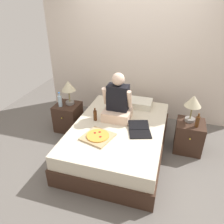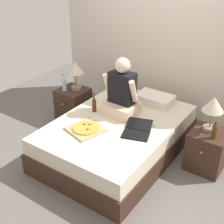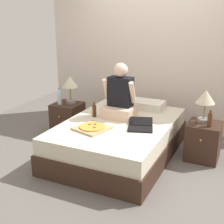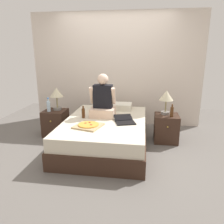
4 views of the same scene
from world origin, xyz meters
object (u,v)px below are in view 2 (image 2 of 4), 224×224
object	(u,v)px
lamp_on_left_nightstand	(75,70)
beer_bottle_on_bed	(94,105)
lamp_on_right_nightstand	(213,107)
pizza_box	(86,129)
beer_bottle	(214,131)
laptop	(137,131)
nightstand_right	(207,150)
nightstand_left	(73,104)
person_seated	(122,94)
bed	(117,137)
water_bottle	(64,84)

from	to	relation	value
lamp_on_left_nightstand	beer_bottle_on_bed	distance (m)	0.79
lamp_on_right_nightstand	pizza_box	bearing A→B (deg)	-146.79
beer_bottle	laptop	distance (m)	0.91
nightstand_right	laptop	xyz separation A→B (m)	(-0.75, -0.47, 0.26)
lamp_on_left_nightstand	nightstand_left	bearing A→B (deg)	-128.62
nightstand_left	lamp_on_left_nightstand	world-z (taller)	lamp_on_left_nightstand
lamp_on_left_nightstand	person_seated	bearing A→B (deg)	-12.17
beer_bottle	beer_bottle_on_bed	world-z (taller)	beer_bottle
beer_bottle_on_bed	lamp_on_left_nightstand	bearing A→B (deg)	149.31
nightstand_left	pizza_box	size ratio (longest dim) A/B	1.05
beer_bottle	person_seated	bearing A→B (deg)	-177.23
bed	lamp_on_left_nightstand	distance (m)	1.29
pizza_box	beer_bottle	bearing A→B (deg)	26.46
beer_bottle	beer_bottle_on_bed	bearing A→B (deg)	-171.59
pizza_box	beer_bottle_on_bed	size ratio (longest dim) A/B	2.24
bed	nightstand_right	bearing A→B (deg)	19.11
beer_bottle	pizza_box	world-z (taller)	beer_bottle
bed	nightstand_left	xyz separation A→B (m)	(-1.10, 0.38, 0.01)
lamp_on_right_nightstand	beer_bottle_on_bed	bearing A→B (deg)	-165.48
nightstand_left	beer_bottle_on_bed	bearing A→B (deg)	-25.92
water_bottle	nightstand_left	bearing A→B (deg)	48.35
person_seated	laptop	distance (m)	0.60
bed	nightstand_left	size ratio (longest dim) A/B	3.98
beer_bottle	person_seated	xyz separation A→B (m)	(-1.25, -0.06, 0.17)
water_bottle	person_seated	world-z (taller)	person_seated
nightstand_left	beer_bottle_on_bed	size ratio (longest dim) A/B	2.36
laptop	pizza_box	distance (m)	0.63
water_bottle	beer_bottle	world-z (taller)	water_bottle
bed	beer_bottle	xyz separation A→B (m)	(1.17, 0.28, 0.37)
laptop	pizza_box	xyz separation A→B (m)	(-0.55, -0.31, -0.00)
nightstand_left	nightstand_right	world-z (taller)	same
nightstand_left	person_seated	bearing A→B (deg)	-8.97
water_bottle	pizza_box	world-z (taller)	water_bottle
beer_bottle_on_bed	person_seated	bearing A→B (deg)	27.74
person_seated	pizza_box	distance (m)	0.69
nightstand_left	lamp_on_right_nightstand	size ratio (longest dim) A/B	1.15
bed	person_seated	distance (m)	0.59
beer_bottle	laptop	xyz separation A→B (m)	(-0.82, -0.37, -0.10)
beer_bottle	nightstand_right	bearing A→B (deg)	125.01
bed	beer_bottle	distance (m)	1.26
pizza_box	beer_bottle_on_bed	distance (m)	0.50
lamp_on_right_nightstand	person_seated	bearing A→B (deg)	-169.65
bed	nightstand_right	world-z (taller)	nightstand_right
person_seated	pizza_box	world-z (taller)	person_seated
lamp_on_right_nightstand	beer_bottle	distance (m)	0.29
water_bottle	lamp_on_right_nightstand	distance (m)	2.26
water_bottle	lamp_on_right_nightstand	xyz separation A→B (m)	(2.25, 0.14, 0.22)
water_bottle	pizza_box	bearing A→B (deg)	-35.39
lamp_on_left_nightstand	laptop	xyz separation A→B (m)	(1.41, -0.52, -0.33)
bed	laptop	distance (m)	0.45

